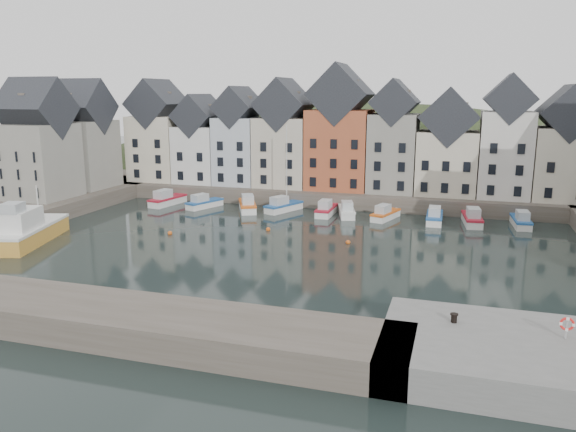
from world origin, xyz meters
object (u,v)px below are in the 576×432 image
at_px(boat_a, 167,200).
at_px(large_vessel, 29,231).
at_px(life_ring_post, 567,325).
at_px(boat_d, 283,206).
at_px(mooring_bollard, 454,318).

height_order(boat_a, large_vessel, large_vessel).
bearing_deg(large_vessel, life_ring_post, -31.33).
relative_size(large_vessel, life_ring_post, 9.40).
height_order(boat_d, large_vessel, boat_d).
height_order(boat_a, life_ring_post, life_ring_post).
xyz_separation_m(mooring_bollard, life_ring_post, (6.10, -0.57, 0.55)).
xyz_separation_m(boat_d, large_vessel, (-20.58, -23.73, 0.68)).
relative_size(boat_d, mooring_bollard, 21.02).
bearing_deg(boat_a, mooring_bollard, -32.84).
relative_size(boat_a, large_vessel, 0.56).
bearing_deg(large_vessel, boat_a, 65.98).
relative_size(boat_d, large_vessel, 0.96).
bearing_deg(large_vessel, boat_d, 33.50).
height_order(boat_a, boat_d, boat_d).
bearing_deg(boat_a, boat_d, 11.80).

